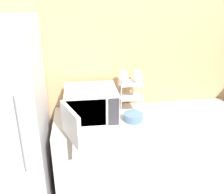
% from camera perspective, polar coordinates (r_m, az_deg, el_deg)
% --- Properties ---
extents(wall_back, '(8.00, 0.06, 2.60)m').
position_cam_1_polar(wall_back, '(2.69, 6.73, 6.20)').
color(wall_back, tan).
rests_on(wall_back, ground_plane).
extents(counter, '(1.86, 0.65, 0.94)m').
position_cam_1_polar(counter, '(2.74, 7.81, -13.00)').
color(counter, '#B7B2A8').
rests_on(counter, ground_plane).
extents(microwave, '(0.51, 0.78, 0.30)m').
position_cam_1_polar(microwave, '(2.36, -5.01, -1.72)').
color(microwave, silver).
rests_on(microwave, counter).
extents(dish_rack, '(0.23, 0.21, 0.31)m').
position_cam_1_polar(dish_rack, '(2.50, 4.21, 1.46)').
color(dish_rack, '#B2B2B7').
rests_on(dish_rack, counter).
extents(glass_front_left, '(0.07, 0.07, 0.11)m').
position_cam_1_polar(glass_front_left, '(2.38, 3.03, 4.00)').
color(glass_front_left, silver).
rests_on(glass_front_left, dish_rack).
extents(glass_back_right, '(0.07, 0.07, 0.11)m').
position_cam_1_polar(glass_back_right, '(2.52, 5.66, 4.96)').
color(glass_back_right, silver).
rests_on(glass_back_right, dish_rack).
extents(glass_front_right, '(0.07, 0.07, 0.11)m').
position_cam_1_polar(glass_front_right, '(2.42, 6.24, 4.18)').
color(glass_front_right, silver).
rests_on(glass_front_right, dish_rack).
extents(glass_back_left, '(0.07, 0.07, 0.11)m').
position_cam_1_polar(glass_back_left, '(2.50, 2.54, 4.88)').
color(glass_back_left, silver).
rests_on(glass_back_left, dish_rack).
extents(bowl, '(0.19, 0.19, 0.07)m').
position_cam_1_polar(bowl, '(2.38, 4.85, -4.60)').
color(bowl, slate).
rests_on(bowl, counter).
extents(refrigerator, '(0.66, 0.72, 1.89)m').
position_cam_1_polar(refrigerator, '(2.48, -22.68, -5.85)').
color(refrigerator, '#B7B7BC').
rests_on(refrigerator, ground_plane).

